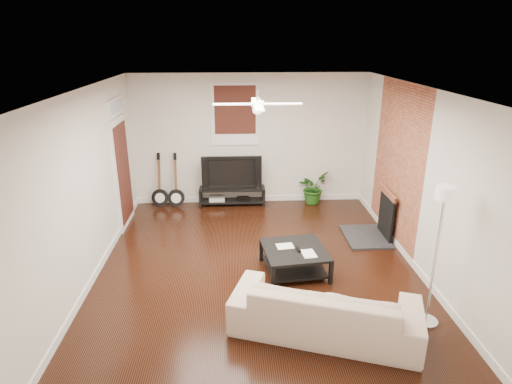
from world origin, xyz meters
TOP-DOWN VIEW (x-y plane):
  - room at (0.00, 0.00)m, footprint 5.01×6.01m
  - brick_accent at (2.49, 1.00)m, footprint 0.02×2.20m
  - fireplace at (2.20, 1.00)m, footprint 0.80×1.10m
  - window_back at (-0.30, 2.97)m, footprint 1.00×0.06m
  - door_left at (-2.46, 1.90)m, footprint 0.08×1.00m
  - tv_stand at (-0.39, 2.78)m, footprint 1.42×0.38m
  - tv at (-0.39, 2.80)m, footprint 1.27×0.17m
  - coffee_table at (0.57, -0.13)m, footprint 1.05×1.05m
  - sofa at (0.75, -1.60)m, footprint 2.46×1.58m
  - floor_lamp at (2.10, -1.50)m, footprint 0.39×0.39m
  - potted_plant at (1.38, 2.82)m, footprint 0.84×0.85m
  - guitar_left at (-1.95, 2.75)m, footprint 0.39×0.29m
  - guitar_right at (-1.60, 2.72)m, footprint 0.37×0.26m
  - ceiling_fan at (0.00, 0.00)m, footprint 1.24×1.24m

SIDE VIEW (x-z plane):
  - coffee_table at x=0.57m, z-range 0.00..0.39m
  - tv_stand at x=-0.39m, z-range 0.00..0.40m
  - sofa at x=0.75m, z-range 0.00..0.67m
  - potted_plant at x=1.38m, z-range 0.00..0.71m
  - fireplace at x=2.20m, z-range 0.00..0.92m
  - guitar_left at x=-1.95m, z-range 0.00..1.18m
  - guitar_right at x=-1.60m, z-range 0.00..1.18m
  - tv at x=-0.39m, z-range 0.40..1.13m
  - floor_lamp at x=2.10m, z-range 0.00..1.87m
  - door_left at x=-2.46m, z-range 0.00..2.50m
  - room at x=0.00m, z-range 0.00..2.80m
  - brick_accent at x=2.49m, z-range 0.00..2.80m
  - window_back at x=-0.30m, z-range 1.30..2.60m
  - ceiling_fan at x=0.00m, z-range 2.44..2.76m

